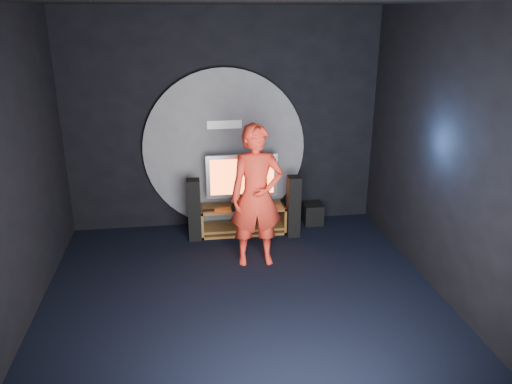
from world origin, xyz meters
TOP-DOWN VIEW (x-y plane):
  - floor at (0.00, 0.00)m, footprint 5.00×5.00m
  - back_wall at (0.00, 2.50)m, footprint 5.00×0.04m
  - front_wall at (0.00, -2.50)m, footprint 5.00×0.04m
  - left_wall at (-2.50, 0.00)m, footprint 0.04×5.00m
  - right_wall at (2.50, 0.00)m, footprint 0.04×5.00m
  - ceiling at (0.00, 0.00)m, footprint 5.00×5.00m
  - wall_disc_panel at (0.00, 2.44)m, footprint 2.60×0.11m
  - media_console at (0.25, 2.05)m, footprint 1.37×0.45m
  - tv at (0.24, 2.12)m, footprint 1.14×0.22m
  - center_speaker at (0.24, 1.91)m, footprint 0.40×0.15m
  - remote at (-0.31, 1.93)m, footprint 0.18×0.05m
  - tower_speaker_left at (-0.54, 1.90)m, footprint 0.20×0.22m
  - tower_speaker_right at (1.02, 1.81)m, footprint 0.20×0.22m
  - subwoofer at (1.46, 2.23)m, footprint 0.31×0.31m
  - player at (0.31, 1.00)m, footprint 0.74×0.49m

SIDE VIEW (x-z plane):
  - floor at x=0.00m, z-range 0.00..0.00m
  - subwoofer at x=1.46m, z-range 0.00..0.35m
  - media_console at x=0.25m, z-range -0.03..0.42m
  - remote at x=-0.31m, z-range 0.45..0.47m
  - tower_speaker_left at x=-0.54m, z-range 0.00..0.99m
  - tower_speaker_right at x=1.02m, z-range 0.00..0.99m
  - center_speaker at x=0.24m, z-range 0.45..0.60m
  - tv at x=0.24m, z-range 0.49..1.33m
  - player at x=0.31m, z-range 0.00..2.01m
  - wall_disc_panel at x=0.00m, z-range 0.00..2.60m
  - back_wall at x=0.00m, z-range 0.00..3.50m
  - front_wall at x=0.00m, z-range 0.00..3.50m
  - left_wall at x=-2.50m, z-range 0.00..3.50m
  - right_wall at x=2.50m, z-range 0.00..3.50m
  - ceiling at x=0.00m, z-range 3.50..3.51m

